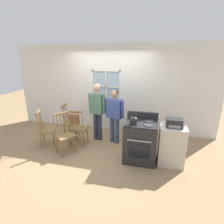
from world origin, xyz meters
TOP-DOWN VIEW (x-y plane):
  - ground_plane at (0.00, 0.00)m, footprint 16.00×16.00m
  - wall_back at (0.01, 1.40)m, footprint 6.40×0.16m
  - chair_by_window at (-0.57, 0.16)m, footprint 0.44×0.42m
  - chair_near_wall at (-1.36, -0.13)m, footprint 0.53×0.54m
  - chair_center_cluster at (-1.00, 0.52)m, footprint 0.46×0.48m
  - chair_near_stove at (-0.73, -0.32)m, footprint 0.57×0.57m
  - person_elderly_left at (-0.16, 0.55)m, footprint 0.51×0.26m
  - person_teen_center at (0.35, 0.50)m, footprint 0.57×0.31m
  - stove at (1.12, -0.20)m, footprint 0.72×0.68m
  - kettle at (0.96, -0.33)m, footprint 0.21×0.17m
  - potted_plant at (-0.02, 1.31)m, footprint 0.13×0.13m
  - handbag at (-0.56, -0.08)m, footprint 0.22×0.19m
  - side_counter at (1.80, -0.18)m, footprint 0.55×0.50m
  - stereo at (1.80, -0.20)m, footprint 0.34×0.29m

SIDE VIEW (x-z plane):
  - ground_plane at x=0.00m, z-range 0.00..0.00m
  - side_counter at x=1.80m, z-range 0.00..0.90m
  - chair_by_window at x=-0.57m, z-range -0.05..0.96m
  - chair_near_wall at x=-1.36m, z-range -0.05..0.96m
  - chair_center_cluster at x=-1.00m, z-range -0.05..0.96m
  - chair_near_stove at x=-0.73m, z-range -0.05..0.96m
  - stove at x=1.12m, z-range -0.07..1.02m
  - handbag at x=-0.56m, z-range 0.68..0.99m
  - person_teen_center at x=0.35m, z-range 0.14..1.63m
  - potted_plant at x=-0.02m, z-range 0.86..1.06m
  - person_elderly_left at x=-0.16m, z-range 0.16..1.78m
  - stereo at x=1.80m, z-range 0.90..1.08m
  - kettle at x=0.96m, z-range 0.90..1.15m
  - wall_back at x=0.01m, z-range 0.00..2.70m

